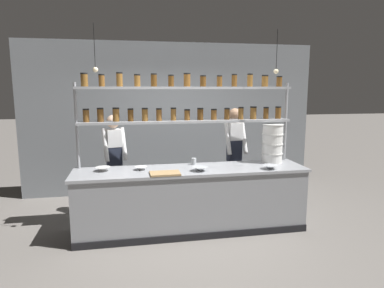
{
  "coord_description": "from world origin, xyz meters",
  "views": [
    {
      "loc": [
        -0.89,
        -4.67,
        2.05
      ],
      "look_at": [
        0.05,
        0.2,
        1.24
      ],
      "focal_mm": 32.0,
      "sensor_mm": 36.0,
      "label": 1
    }
  ],
  "objects_px": {
    "cutting_board": "(165,173)",
    "serving_cup_front": "(194,161)",
    "chef_center": "(234,151)",
    "spice_shelf_unit": "(186,106)",
    "container_stack": "(272,143)",
    "prep_bowl_near_right": "(141,168)",
    "chef_left": "(114,158)",
    "prep_bowl_near_left": "(270,167)",
    "prep_bowl_center_back": "(200,169)",
    "prep_bowl_center_front": "(103,169)"
  },
  "relations": [
    {
      "from": "chef_left",
      "to": "cutting_board",
      "type": "xyz_separation_m",
      "value": [
        0.69,
        -1.1,
        -0.01
      ]
    },
    {
      "from": "chef_center",
      "to": "prep_bowl_center_back",
      "type": "bearing_deg",
      "value": -135.31
    },
    {
      "from": "prep_bowl_center_front",
      "to": "container_stack",
      "type": "bearing_deg",
      "value": 2.15
    },
    {
      "from": "chef_left",
      "to": "prep_bowl_near_right",
      "type": "height_order",
      "value": "chef_left"
    },
    {
      "from": "prep_bowl_center_front",
      "to": "prep_bowl_near_left",
      "type": "bearing_deg",
      "value": -8.0
    },
    {
      "from": "chef_center",
      "to": "serving_cup_front",
      "type": "xyz_separation_m",
      "value": [
        -0.8,
        -0.52,
        -0.03
      ]
    },
    {
      "from": "spice_shelf_unit",
      "to": "chef_center",
      "type": "xyz_separation_m",
      "value": [
        0.9,
        0.45,
        -0.79
      ]
    },
    {
      "from": "container_stack",
      "to": "chef_center",
      "type": "bearing_deg",
      "value": 124.23
    },
    {
      "from": "spice_shelf_unit",
      "to": "prep_bowl_near_right",
      "type": "height_order",
      "value": "spice_shelf_unit"
    },
    {
      "from": "serving_cup_front",
      "to": "container_stack",
      "type": "bearing_deg",
      "value": -3.73
    },
    {
      "from": "cutting_board",
      "to": "serving_cup_front",
      "type": "relative_size",
      "value": 4.15
    },
    {
      "from": "spice_shelf_unit",
      "to": "container_stack",
      "type": "distance_m",
      "value": 1.44
    },
    {
      "from": "chef_left",
      "to": "prep_bowl_center_front",
      "type": "height_order",
      "value": "chef_left"
    },
    {
      "from": "prep_bowl_near_left",
      "to": "prep_bowl_near_right",
      "type": "bearing_deg",
      "value": 170.71
    },
    {
      "from": "chef_left",
      "to": "prep_bowl_near_left",
      "type": "xyz_separation_m",
      "value": [
        2.19,
        -1.09,
        0.01
      ]
    },
    {
      "from": "container_stack",
      "to": "prep_bowl_near_right",
      "type": "relative_size",
      "value": 3.37
    },
    {
      "from": "chef_center",
      "to": "cutting_board",
      "type": "distance_m",
      "value": 1.66
    },
    {
      "from": "chef_center",
      "to": "serving_cup_front",
      "type": "height_order",
      "value": "chef_center"
    },
    {
      "from": "chef_left",
      "to": "prep_bowl_near_left",
      "type": "distance_m",
      "value": 2.45
    },
    {
      "from": "cutting_board",
      "to": "prep_bowl_center_front",
      "type": "height_order",
      "value": "prep_bowl_center_front"
    },
    {
      "from": "chef_left",
      "to": "container_stack",
      "type": "distance_m",
      "value": 2.51
    },
    {
      "from": "spice_shelf_unit",
      "to": "prep_bowl_center_front",
      "type": "xyz_separation_m",
      "value": [
        -1.22,
        -0.25,
        -0.84
      ]
    },
    {
      "from": "chef_left",
      "to": "chef_center",
      "type": "height_order",
      "value": "chef_center"
    },
    {
      "from": "chef_left",
      "to": "chef_center",
      "type": "bearing_deg",
      "value": -16.96
    },
    {
      "from": "chef_center",
      "to": "serving_cup_front",
      "type": "distance_m",
      "value": 0.96
    },
    {
      "from": "prep_bowl_center_front",
      "to": "prep_bowl_center_back",
      "type": "distance_m",
      "value": 1.34
    },
    {
      "from": "container_stack",
      "to": "prep_bowl_center_front",
      "type": "distance_m",
      "value": 2.55
    },
    {
      "from": "spice_shelf_unit",
      "to": "prep_bowl_near_left",
      "type": "relative_size",
      "value": 15.18
    },
    {
      "from": "chef_center",
      "to": "container_stack",
      "type": "distance_m",
      "value": 0.76
    },
    {
      "from": "chef_left",
      "to": "chef_center",
      "type": "distance_m",
      "value": 1.99
    },
    {
      "from": "chef_center",
      "to": "prep_bowl_center_front",
      "type": "relative_size",
      "value": 8.26
    },
    {
      "from": "chef_left",
      "to": "cutting_board",
      "type": "height_order",
      "value": "chef_left"
    },
    {
      "from": "chef_center",
      "to": "prep_bowl_near_left",
      "type": "relative_size",
      "value": 8.18
    },
    {
      "from": "prep_bowl_near_left",
      "to": "serving_cup_front",
      "type": "height_order",
      "value": "serving_cup_front"
    },
    {
      "from": "container_stack",
      "to": "prep_bowl_near_left",
      "type": "relative_size",
      "value": 2.81
    },
    {
      "from": "chef_center",
      "to": "spice_shelf_unit",
      "type": "bearing_deg",
      "value": -158.48
    },
    {
      "from": "chef_left",
      "to": "container_stack",
      "type": "xyz_separation_m",
      "value": [
        2.4,
        -0.67,
        0.28
      ]
    },
    {
      "from": "prep_bowl_center_back",
      "to": "spice_shelf_unit",
      "type": "bearing_deg",
      "value": 101.5
    },
    {
      "from": "cutting_board",
      "to": "prep_bowl_center_front",
      "type": "relative_size",
      "value": 1.92
    },
    {
      "from": "container_stack",
      "to": "cutting_board",
      "type": "xyz_separation_m",
      "value": [
        -1.71,
        -0.43,
        -0.29
      ]
    },
    {
      "from": "chef_left",
      "to": "serving_cup_front",
      "type": "bearing_deg",
      "value": -41.5
    },
    {
      "from": "chef_center",
      "to": "cutting_board",
      "type": "height_order",
      "value": "chef_center"
    },
    {
      "from": "container_stack",
      "to": "prep_bowl_center_back",
      "type": "xyz_separation_m",
      "value": [
        -1.21,
        -0.34,
        -0.27
      ]
    },
    {
      "from": "chef_center",
      "to": "prep_bowl_near_right",
      "type": "distance_m",
      "value": 1.76
    },
    {
      "from": "prep_bowl_near_left",
      "to": "prep_bowl_near_right",
      "type": "distance_m",
      "value": 1.83
    },
    {
      "from": "prep_bowl_near_left",
      "to": "prep_bowl_center_back",
      "type": "height_order",
      "value": "prep_bowl_center_back"
    },
    {
      "from": "chef_left",
      "to": "prep_bowl_near_left",
      "type": "height_order",
      "value": "chef_left"
    },
    {
      "from": "cutting_board",
      "to": "prep_bowl_near_left",
      "type": "bearing_deg",
      "value": 0.44
    },
    {
      "from": "container_stack",
      "to": "cutting_board",
      "type": "bearing_deg",
      "value": -165.76
    },
    {
      "from": "cutting_board",
      "to": "chef_left",
      "type": "bearing_deg",
      "value": 122.26
    }
  ]
}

